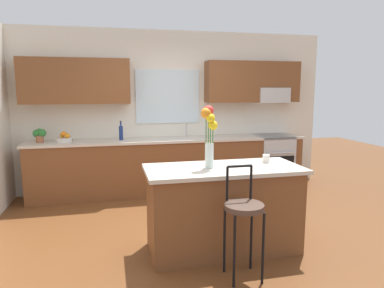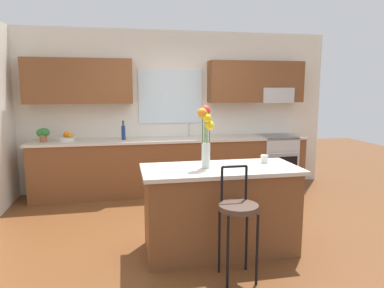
{
  "view_description": "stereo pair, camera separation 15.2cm",
  "coord_description": "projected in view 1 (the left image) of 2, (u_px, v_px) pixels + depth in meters",
  "views": [
    {
      "loc": [
        -0.97,
        -3.98,
        1.74
      ],
      "look_at": [
        0.09,
        0.55,
        1.0
      ],
      "focal_mm": 32.84,
      "sensor_mm": 36.0,
      "label": 1
    },
    {
      "loc": [
        -0.82,
        -4.01,
        1.74
      ],
      "look_at": [
        0.09,
        0.55,
        1.0
      ],
      "focal_mm": 32.84,
      "sensor_mm": 36.0,
      "label": 2
    }
  ],
  "objects": [
    {
      "name": "oven_range",
      "position": [
        272.0,
        161.0,
        6.27
      ],
      "size": [
        0.6,
        0.64,
        0.92
      ],
      "color": "#B7BABC",
      "rests_on": "ground"
    },
    {
      "name": "fruit_bowl_oranges",
      "position": [
        64.0,
        139.0,
        5.43
      ],
      "size": [
        0.24,
        0.24,
        0.16
      ],
      "color": "silver",
      "rests_on": "counter_run"
    },
    {
      "name": "ground_plane",
      "position": [
        195.0,
        231.0,
        4.32
      ],
      "size": [
        14.0,
        14.0,
        0.0
      ],
      "primitive_type": "plane",
      "color": "brown"
    },
    {
      "name": "kitchen_island",
      "position": [
        223.0,
        209.0,
        3.76
      ],
      "size": [
        1.65,
        0.74,
        0.92
      ],
      "color": "brown",
      "rests_on": "ground"
    },
    {
      "name": "mug_ceramic",
      "position": [
        266.0,
        159.0,
        3.91
      ],
      "size": [
        0.08,
        0.08,
        0.09
      ],
      "primitive_type": "cylinder",
      "color": "silver",
      "rests_on": "kitchen_island"
    },
    {
      "name": "sink_faucet",
      "position": [
        186.0,
        129.0,
        5.99
      ],
      "size": [
        0.02,
        0.13,
        0.23
      ],
      "color": "#B7BABC",
      "rests_on": "counter_run"
    },
    {
      "name": "potted_plant_small",
      "position": [
        40.0,
        134.0,
        5.34
      ],
      "size": [
        0.2,
        0.14,
        0.22
      ],
      "color": "#9E5B3D",
      "rests_on": "counter_run"
    },
    {
      "name": "bottle_olive_oil",
      "position": [
        121.0,
        132.0,
        5.61
      ],
      "size": [
        0.06,
        0.06,
        0.31
      ],
      "color": "navy",
      "rests_on": "counter_run"
    },
    {
      "name": "back_wall_assembly",
      "position": [
        170.0,
        102.0,
        6.0
      ],
      "size": [
        5.6,
        0.5,
        2.7
      ],
      "color": "silver",
      "rests_on": "ground"
    },
    {
      "name": "counter_run",
      "position": [
        171.0,
        165.0,
        5.88
      ],
      "size": [
        4.56,
        0.64,
        0.92
      ],
      "color": "brown",
      "rests_on": "ground"
    },
    {
      "name": "bar_stool_near",
      "position": [
        244.0,
        212.0,
        3.17
      ],
      "size": [
        0.36,
        0.36,
        1.04
      ],
      "color": "black",
      "rests_on": "ground"
    },
    {
      "name": "flower_vase",
      "position": [
        209.0,
        130.0,
        3.6
      ],
      "size": [
        0.17,
        0.15,
        0.65
      ],
      "color": "silver",
      "rests_on": "kitchen_island"
    }
  ]
}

